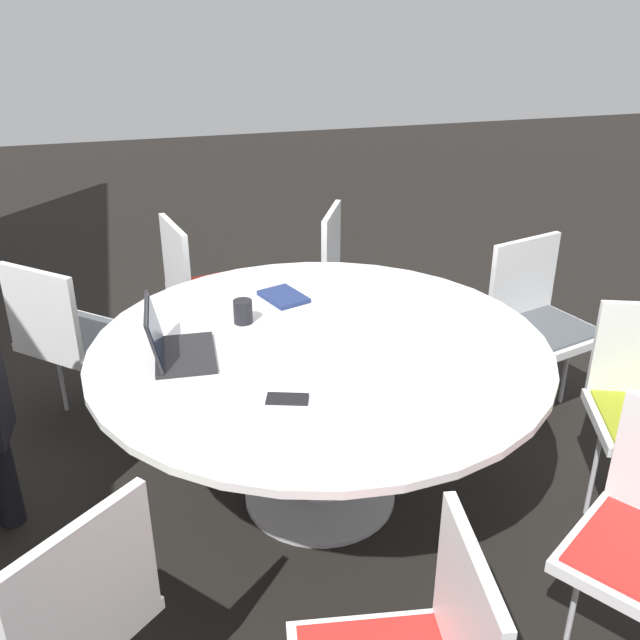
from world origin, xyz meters
name	(u,v)px	position (x,y,z in m)	size (l,w,h in m)	color
ground_plane	(320,495)	(0.00, 0.00, 0.00)	(16.00, 16.00, 0.00)	black
conference_table	(320,370)	(0.00, 0.00, 0.62)	(1.76, 1.76, 0.73)	#B7B7BC
chair_1	(60,612)	(-0.88, 0.94, 0.53)	(0.61, 0.61, 0.87)	white
chair_5	(539,314)	(0.41, -1.22, 0.53)	(0.52, 0.54, 0.87)	white
chair_6	(354,272)	(1.18, -0.52, 0.53)	(0.58, 0.57, 0.87)	white
chair_7	(201,282)	(1.25, 0.32, 0.53)	(0.51, 0.50, 0.87)	white
chair_8	(68,330)	(0.82, 0.99, 0.53)	(0.61, 0.61, 0.87)	white
laptop	(172,344)	(0.04, 0.55, 0.79)	(0.33, 0.26, 0.21)	#232326
spiral_notebook	(283,297)	(0.45, 0.04, 0.74)	(0.25, 0.21, 0.02)	navy
coffee_cup	(243,312)	(0.26, 0.25, 0.78)	(0.08, 0.08, 0.10)	black
cell_phone	(287,399)	(-0.36, 0.21, 0.74)	(0.11, 0.15, 0.01)	black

